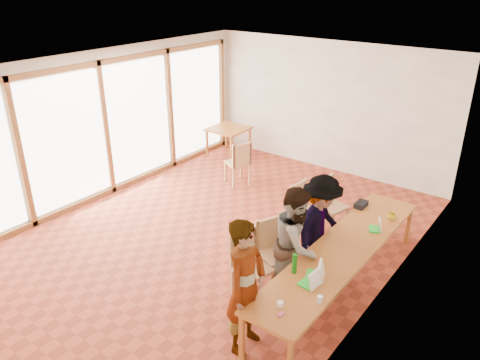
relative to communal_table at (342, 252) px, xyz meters
The scene contains 24 objects.
ground 2.60m from the communal_table, behind, with size 8.00×8.00×0.00m, color #A33F27.
wall_back 4.95m from the communal_table, 120.78° to the left, with size 6.00×0.10×3.00m, color white.
wall_right 0.96m from the communal_table, 21.57° to the left, with size 0.10×8.00×3.00m, color white.
window_wall 5.52m from the communal_table, behind, with size 0.10×8.00×3.00m, color white.
ceiling 3.41m from the communal_table, behind, with size 6.00×8.00×0.04m, color white.
communal_table is the anchor object (origin of this frame).
side_table 5.87m from the communal_table, 144.66° to the left, with size 0.90×0.90×0.75m.
chair_near 1.36m from the communal_table, 141.14° to the right, with size 0.59×0.59×0.54m.
chair_mid 1.04m from the communal_table, 161.77° to the right, with size 0.63×0.63×0.54m.
chair_far 1.66m from the communal_table, 139.97° to the left, with size 0.52×0.52×0.55m.
chair_empty 1.91m from the communal_table, 123.45° to the left, with size 0.58×0.58×0.54m.
chair_spare 4.10m from the communal_table, 148.26° to the left, with size 0.62×0.62×0.53m.
person_near 1.77m from the communal_table, 105.16° to the right, with size 0.66×0.43×1.80m, color gray.
person_mid 0.69m from the communal_table, 137.97° to the right, with size 0.84×0.66×1.73m, color gray.
person_far 0.55m from the communal_table, 156.06° to the left, with size 1.08×0.62×1.68m, color gray.
laptop_near 1.02m from the communal_table, 86.44° to the right, with size 0.25×0.28×0.22m.
laptop_mid 0.83m from the communal_table, 87.08° to the right, with size 0.31×0.33×0.23m.
laptop_far 0.83m from the communal_table, 77.25° to the left, with size 0.26×0.27×0.18m.
yellow_mug 1.29m from the communal_table, 79.40° to the left, with size 0.13×0.13×0.10m, color gold.
green_bottle 0.96m from the communal_table, 105.68° to the right, with size 0.07×0.07×0.28m, color #126814.
clear_glass 1.29m from the communal_table, 76.26° to the right, with size 0.07×0.07×0.09m, color silver.
condiment_cup 1.60m from the communal_table, 91.29° to the right, with size 0.08×0.08×0.06m, color white.
pink_phone 1.72m from the communal_table, 88.17° to the right, with size 0.05×0.10×0.01m, color #D14672.
black_pouch 1.42m from the communal_table, 103.68° to the left, with size 0.16×0.26×0.09m, color black.
Camera 1 is at (4.77, -5.61, 4.39)m, focal length 35.00 mm.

